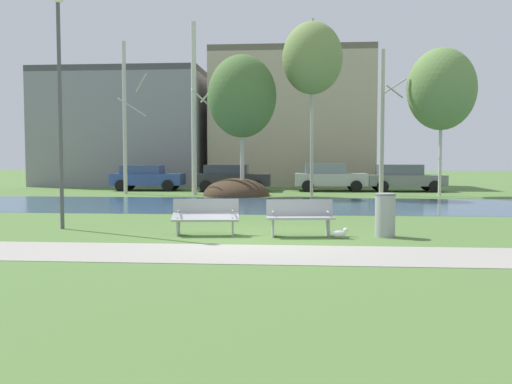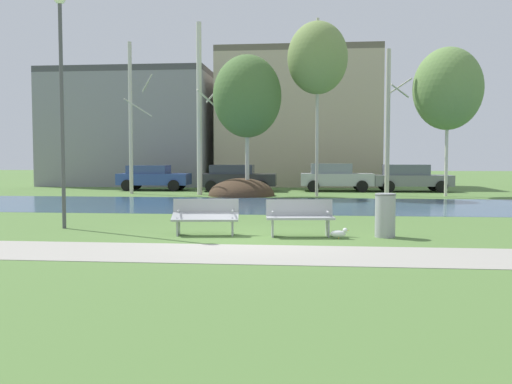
% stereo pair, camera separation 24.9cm
% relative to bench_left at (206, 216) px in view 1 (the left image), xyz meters
% --- Properties ---
extents(ground_plane, '(120.00, 120.00, 0.00)m').
position_rel_bench_left_xyz_m(ground_plane, '(1.15, 9.38, -0.47)').
color(ground_plane, '#517538').
extents(paved_path_strip, '(60.00, 2.21, 0.01)m').
position_rel_bench_left_xyz_m(paved_path_strip, '(1.15, -2.57, -0.47)').
color(paved_path_strip, '#9E998E').
rests_on(paved_path_strip, ground).
extents(river_band, '(80.00, 7.79, 0.01)m').
position_rel_bench_left_xyz_m(river_band, '(1.15, 8.81, -0.47)').
color(river_band, '#33516B').
rests_on(river_band, ground).
extents(soil_mound, '(3.28, 3.48, 1.73)m').
position_rel_bench_left_xyz_m(soil_mound, '(-0.94, 14.19, -0.47)').
color(soil_mound, '#423021').
rests_on(soil_mound, ground).
extents(bench_left, '(1.65, 0.73, 0.87)m').
position_rel_bench_left_xyz_m(bench_left, '(0.00, 0.00, 0.00)').
color(bench_left, '#9EA0A3').
rests_on(bench_left, ground).
extents(bench_right, '(1.65, 0.74, 0.87)m').
position_rel_bench_left_xyz_m(bench_right, '(2.28, 0.00, 0.00)').
color(bench_right, '#9EA0A3').
rests_on(bench_right, ground).
extents(trash_bin, '(0.50, 0.50, 1.03)m').
position_rel_bench_left_xyz_m(trash_bin, '(4.29, 0.08, 0.06)').
color(trash_bin, '#999B9E').
rests_on(trash_bin, ground).
extents(seagull, '(0.43, 0.16, 0.26)m').
position_rel_bench_left_xyz_m(seagull, '(3.19, -0.34, -0.34)').
color(seagull, white).
rests_on(seagull, ground).
extents(streetlamp, '(0.32, 0.32, 6.17)m').
position_rel_bench_left_xyz_m(streetlamp, '(-3.98, 0.89, 3.57)').
color(streetlamp, '#4C4C51').
rests_on(streetlamp, ground).
extents(birch_far_left, '(1.36, 2.43, 7.86)m').
position_rel_bench_left_xyz_m(birch_far_left, '(-6.84, 15.13, 3.52)').
color(birch_far_left, beige).
rests_on(birch_far_left, ground).
extents(birch_left, '(1.11, 1.85, 8.66)m').
position_rel_bench_left_xyz_m(birch_left, '(-3.12, 14.64, 3.88)').
color(birch_left, beige).
rests_on(birch_left, ground).
extents(birch_center_left, '(3.32, 3.32, 6.83)m').
position_rel_bench_left_xyz_m(birch_center_left, '(-0.60, 13.74, 4.36)').
color(birch_center_left, '#BCB7A8').
rests_on(birch_center_left, ground).
extents(birch_center, '(2.88, 2.88, 8.53)m').
position_rel_bench_left_xyz_m(birch_center, '(2.78, 13.94, 6.17)').
color(birch_center, '#BCB7A8').
rests_on(birch_center, ground).
extents(birch_center_right, '(1.24, 2.12, 7.21)m').
position_rel_bench_left_xyz_m(birch_center_right, '(6.28, 14.95, 3.21)').
color(birch_center_right, '#BCB7A8').
rests_on(birch_center_right, ground).
extents(birch_right, '(3.31, 3.31, 7.20)m').
position_rel_bench_left_xyz_m(birch_right, '(9.05, 14.73, 4.73)').
color(birch_right, beige).
rests_on(birch_right, ground).
extents(parked_van_nearest_blue, '(4.09, 2.13, 1.44)m').
position_rel_bench_left_xyz_m(parked_van_nearest_blue, '(-6.62, 18.23, 0.29)').
color(parked_van_nearest_blue, '#2D4793').
rests_on(parked_van_nearest_blue, ground).
extents(parked_sedan_second_dark, '(4.29, 2.20, 1.48)m').
position_rel_bench_left_xyz_m(parked_sedan_second_dark, '(-1.66, 17.76, 0.31)').
color(parked_sedan_second_dark, '#282B30').
rests_on(parked_sedan_second_dark, ground).
extents(parked_hatch_third_silver, '(4.05, 2.21, 1.56)m').
position_rel_bench_left_xyz_m(parked_hatch_third_silver, '(3.83, 18.44, 0.34)').
color(parked_hatch_third_silver, '#B2B5BC').
rests_on(parked_hatch_third_silver, ground).
extents(parked_wagon_fourth_grey, '(4.30, 2.14, 1.50)m').
position_rel_bench_left_xyz_m(parked_wagon_fourth_grey, '(7.97, 18.50, 0.32)').
color(parked_wagon_fourth_grey, slate).
rests_on(parked_wagon_fourth_grey, ground).
extents(building_grey_warehouse, '(11.14, 7.21, 7.78)m').
position_rel_bench_left_xyz_m(building_grey_warehouse, '(-9.88, 24.90, 3.42)').
color(building_grey_warehouse, gray).
rests_on(building_grey_warehouse, ground).
extents(building_beige_block, '(10.65, 6.21, 9.01)m').
position_rel_bench_left_xyz_m(building_beige_block, '(1.61, 25.08, 4.03)').
color(building_beige_block, '#BCAD8E').
rests_on(building_beige_block, ground).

